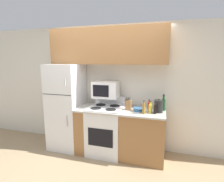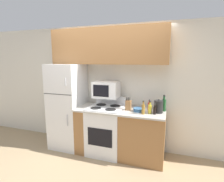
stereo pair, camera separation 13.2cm
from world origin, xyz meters
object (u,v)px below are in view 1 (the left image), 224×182
at_px(stove, 106,129).
at_px(knife_block, 128,105).
at_px(bottle_soy_sauce, 155,110).
at_px(kettle, 158,106).
at_px(bottle_vinegar, 144,108).
at_px(bowl, 139,109).
at_px(bottle_cooking_spray, 150,108).
at_px(refrigerator, 67,106).
at_px(bottle_hot_sauce, 149,106).
at_px(microwave, 106,90).
at_px(bottle_wine_green, 163,104).

height_order(stove, knife_block, knife_block).
bearing_deg(bottle_soy_sauce, knife_block, 167.66).
bearing_deg(kettle, bottle_vinegar, -145.53).
bearing_deg(bowl, kettle, 5.39).
relative_size(bottle_cooking_spray, bottle_soy_sauce, 1.22).
bearing_deg(refrigerator, bottle_vinegar, -6.44).
bearing_deg(kettle, bottle_hot_sauce, 149.09).
relative_size(knife_block, kettle, 0.98).
height_order(microwave, bowl, microwave).
bearing_deg(knife_block, bottle_vinegar, -28.72).
bearing_deg(bottle_cooking_spray, kettle, 33.73).
bearing_deg(bottle_wine_green, bottle_soy_sauce, -118.40).
relative_size(microwave, bottle_cooking_spray, 2.24).
height_order(bowl, bottle_soy_sauce, bottle_soy_sauce).
xyz_separation_m(bottle_cooking_spray, bottle_soy_sauce, (0.08, -0.02, -0.02)).
height_order(refrigerator, stove, refrigerator).
relative_size(bottle_hot_sauce, bottle_vinegar, 0.83).
height_order(bottle_wine_green, bottle_hot_sauce, bottle_wine_green).
xyz_separation_m(refrigerator, stove, (0.88, -0.03, -0.39)).
xyz_separation_m(bottle_hot_sauce, kettle, (0.17, -0.10, 0.03)).
distance_m(knife_block, bottle_wine_green, 0.65).
bearing_deg(microwave, stove, -76.47).
distance_m(knife_block, bowl, 0.21).
distance_m(bottle_soy_sauce, kettle, 0.13).
distance_m(microwave, bowl, 0.76).
xyz_separation_m(microwave, bottle_hot_sauce, (0.85, -0.00, -0.27)).
xyz_separation_m(refrigerator, bottle_hot_sauce, (1.69, 0.09, 0.12)).
bearing_deg(kettle, bottle_wine_green, 59.82).
height_order(bottle_wine_green, bottle_cooking_spray, bottle_wine_green).
bearing_deg(kettle, knife_block, -179.84).
relative_size(bottle_hot_sauce, bottle_cooking_spray, 0.91).
bearing_deg(kettle, refrigerator, 179.50).
distance_m(stove, bottle_hot_sauce, 0.97).
relative_size(bowl, bottle_wine_green, 0.67).
height_order(refrigerator, bottle_cooking_spray, refrigerator).
bearing_deg(refrigerator, bottle_wine_green, 3.75).
bearing_deg(knife_block, bottle_hot_sauce, 15.89).
height_order(microwave, bottle_hot_sauce, microwave).
bearing_deg(bowl, knife_block, 171.08).
height_order(bottle_hot_sauce, bottle_soy_sauce, bottle_hot_sauce).
relative_size(knife_block, bottle_soy_sauce, 1.35).
bearing_deg(refrigerator, bottle_cooking_spray, -3.56).
bearing_deg(bottle_hot_sauce, stove, -171.48).
height_order(bottle_wine_green, bottle_soy_sauce, bottle_wine_green).
bearing_deg(bottle_vinegar, microwave, 160.51).
relative_size(knife_block, bottle_hot_sauce, 1.21).
relative_size(bowl, kettle, 0.82).
bearing_deg(kettle, bowl, -174.61).
height_order(stove, bottle_hot_sauce, bottle_hot_sauce).
bearing_deg(stove, bottle_wine_green, 8.61).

